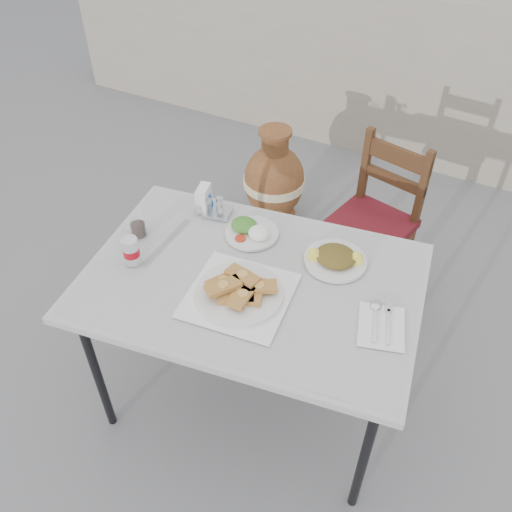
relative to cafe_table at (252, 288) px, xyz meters
The scene contains 13 objects.
ground 0.75m from the cafe_table, 13.81° to the right, with size 80.00×80.00×0.00m, color slate.
cafe_table is the anchor object (origin of this frame).
pide_plate 0.14m from the cafe_table, 88.86° to the right, with size 0.42×0.42×0.08m.
salad_rice_plate 0.28m from the cafe_table, 118.10° to the left, with size 0.23×0.23×0.06m.
salad_chopped_plate 0.36m from the cafe_table, 42.96° to the left, with size 0.26×0.26×0.05m.
soda_can 0.50m from the cafe_table, 163.57° to the right, with size 0.07×0.07×0.12m.
cola_glass 0.56m from the cafe_table, behind, with size 0.07×0.07×0.10m.
napkin_holder 0.51m from the cafe_table, 143.11° to the left, with size 0.08×0.10×0.11m.
condiment_caddy 0.44m from the cafe_table, 138.55° to the left, with size 0.13×0.12×0.09m.
cutlery_napkin 0.53m from the cafe_table, ahead, with size 0.22×0.25×0.02m.
chair 1.06m from the cafe_table, 77.39° to the left, with size 0.48×0.48×0.90m.
terracotta_urn 1.43m from the cafe_table, 111.84° to the left, with size 0.39×0.39×0.69m.
back_wall 2.49m from the cafe_table, 88.82° to the left, with size 6.00×0.25×1.20m, color #A19786.
Camera 1 is at (0.66, -1.32, 2.30)m, focal length 38.00 mm.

